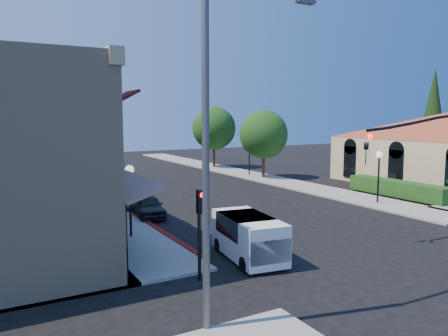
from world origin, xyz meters
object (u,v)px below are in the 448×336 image
street_tree_a (264,134)px  street_tree_b (214,128)px  lamppost_right_far (249,149)px  lamppost_left_near (130,183)px  parked_car_d (109,177)px  conifer_far (433,112)px  lamppost_left_far (74,158)px  signal_mast_arm (446,152)px  parked_car_c (99,182)px  lamppost_right_near (379,164)px  white_van (249,235)px  parked_car_b (129,196)px  secondary_signal (200,218)px  parked_car_a (148,206)px  cobra_streetlight (218,139)px

street_tree_a → street_tree_b: (0.00, 10.00, 0.35)m
lamppost_right_far → lamppost_left_near: bearing=-136.7°
parked_car_d → street_tree_a: bearing=-12.6°
conifer_far → lamppost_left_far: conifer_far is taller
street_tree_a → signal_mast_arm: (-2.94, -20.50, -0.11)m
street_tree_b → parked_car_c: 17.49m
conifer_far → lamppost_left_far: 36.90m
lamppost_right_near → parked_car_c: 21.81m
street_tree_a → white_van: (-14.00, -19.40, -3.16)m
lamppost_right_near → lamppost_right_far: bearing=90.0°
signal_mast_arm → parked_car_b: 18.93m
street_tree_a → secondary_signal: (-16.80, -20.59, -1.88)m
lamppost_left_far → parked_car_d: 5.99m
parked_car_a → parked_car_c: size_ratio=1.05×
cobra_streetlight → lamppost_right_near: 20.44m
lamppost_left_near → street_tree_a: bearing=39.0°
conifer_far → lamppost_left_near: 38.02m
street_tree_b → secondary_signal: 34.97m
conifer_far → lamppost_right_near: size_ratio=3.08×
secondary_signal → parked_car_c: bearing=85.4°
lamppost_right_far → parked_car_b: size_ratio=0.90×
lamppost_left_far → parked_car_d: lamppost_left_far is taller
secondary_signal → lamppost_left_near: size_ratio=0.93×
parked_car_b → lamppost_left_far: bearing=107.3°
secondary_signal → cobra_streetlight: (-1.15, -3.41, 2.95)m
lamppost_right_near → parked_car_d: size_ratio=0.91×
signal_mast_arm → parked_car_d: size_ratio=2.04×
secondary_signal → lamppost_right_near: lamppost_right_near is taller
cobra_streetlight → parked_car_a: bearing=78.1°
parked_car_c → parked_car_a: bearing=-96.2°
signal_mast_arm → lamppost_right_far: (2.64, 22.50, -1.35)m
cobra_streetlight → parked_car_c: 26.55m
conifer_far → street_tree_b: conifer_far is taller
lamppost_right_near → parked_car_d: 22.63m
lamppost_left_near → parked_car_c: lamppost_left_near is taller
signal_mast_arm → cobra_streetlight: (-15.01, -3.50, 1.18)m
signal_mast_arm → parked_car_c: 25.74m
street_tree_b → cobra_streetlight: size_ratio=0.75×
street_tree_b → lamppost_right_far: (-0.30, -8.00, -1.81)m
lamppost_left_near → lamppost_left_far: (0.00, 14.00, 0.00)m
secondary_signal → parked_car_c: size_ratio=0.92×
cobra_streetlight → secondary_signal: bearing=71.4°
signal_mast_arm → white_van: 11.53m
lamppost_right_near → cobra_streetlight: bearing=-150.5°
lamppost_right_near → parked_car_c: size_ratio=0.99×
parked_car_a → parked_car_d: (1.40, 14.18, -0.10)m
signal_mast_arm → street_tree_a: bearing=81.8°
lamppost_right_far → parked_car_a: lamppost_right_far is taller
secondary_signal → white_van: bearing=23.1°
lamppost_right_far → parked_car_a: 19.09m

